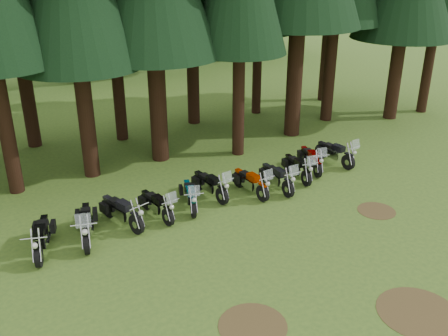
{
  "coord_description": "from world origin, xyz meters",
  "views": [
    {
      "loc": [
        -9.14,
        -10.08,
        8.83
      ],
      "look_at": [
        0.68,
        5.0,
        1.0
      ],
      "focal_mm": 40.0,
      "sensor_mm": 36.0,
      "label": 1
    }
  ],
  "objects_px": {
    "motorcycle_6": "(251,183)",
    "motorcycle_9": "(311,160)",
    "motorcycle_7": "(277,178)",
    "motorcycle_3": "(157,206)",
    "motorcycle_5": "(210,186)",
    "motorcycle_0": "(42,238)",
    "motorcycle_1": "(86,225)",
    "motorcycle_2": "(122,212)",
    "motorcycle_8": "(297,168)",
    "motorcycle_10": "(335,153)",
    "motorcycle_4": "(190,196)"
  },
  "relations": [
    {
      "from": "motorcycle_5",
      "to": "motorcycle_6",
      "type": "relative_size",
      "value": 1.02
    },
    {
      "from": "motorcycle_0",
      "to": "motorcycle_7",
      "type": "xyz_separation_m",
      "value": [
        9.11,
        -0.51,
        0.0
      ]
    },
    {
      "from": "motorcycle_7",
      "to": "motorcycle_3",
      "type": "bearing_deg",
      "value": 179.22
    },
    {
      "from": "motorcycle_1",
      "to": "motorcycle_8",
      "type": "xyz_separation_m",
      "value": [
        9.06,
        -0.09,
        -0.05
      ]
    },
    {
      "from": "motorcycle_3",
      "to": "motorcycle_4",
      "type": "xyz_separation_m",
      "value": [
        1.36,
        -0.02,
        0.0
      ]
    },
    {
      "from": "motorcycle_0",
      "to": "motorcycle_8",
      "type": "relative_size",
      "value": 0.99
    },
    {
      "from": "motorcycle_6",
      "to": "motorcycle_2",
      "type": "bearing_deg",
      "value": 173.35
    },
    {
      "from": "motorcycle_6",
      "to": "motorcycle_5",
      "type": "bearing_deg",
      "value": 154.6
    },
    {
      "from": "motorcycle_5",
      "to": "motorcycle_7",
      "type": "height_order",
      "value": "motorcycle_7"
    },
    {
      "from": "motorcycle_6",
      "to": "motorcycle_9",
      "type": "bearing_deg",
      "value": 6.17
    },
    {
      "from": "motorcycle_7",
      "to": "motorcycle_10",
      "type": "distance_m",
      "value": 3.89
    },
    {
      "from": "motorcycle_1",
      "to": "motorcycle_8",
      "type": "relative_size",
      "value": 1.09
    },
    {
      "from": "motorcycle_2",
      "to": "motorcycle_10",
      "type": "distance_m",
      "value": 10.17
    },
    {
      "from": "motorcycle_2",
      "to": "motorcycle_6",
      "type": "distance_m",
      "value": 5.22
    },
    {
      "from": "motorcycle_6",
      "to": "motorcycle_8",
      "type": "height_order",
      "value": "motorcycle_8"
    },
    {
      "from": "motorcycle_6",
      "to": "motorcycle_9",
      "type": "relative_size",
      "value": 1.0
    },
    {
      "from": "motorcycle_0",
      "to": "motorcycle_7",
      "type": "bearing_deg",
      "value": 18.81
    },
    {
      "from": "motorcycle_1",
      "to": "motorcycle_9",
      "type": "relative_size",
      "value": 1.1
    },
    {
      "from": "motorcycle_3",
      "to": "motorcycle_6",
      "type": "xyz_separation_m",
      "value": [
        3.93,
        -0.31,
        0.01
      ]
    },
    {
      "from": "motorcycle_7",
      "to": "motorcycle_1",
      "type": "bearing_deg",
      "value": -177.89
    },
    {
      "from": "motorcycle_5",
      "to": "motorcycle_8",
      "type": "height_order",
      "value": "motorcycle_5"
    },
    {
      "from": "motorcycle_1",
      "to": "motorcycle_9",
      "type": "xyz_separation_m",
      "value": [
        10.14,
        0.28,
        -0.05
      ]
    },
    {
      "from": "motorcycle_3",
      "to": "motorcycle_9",
      "type": "bearing_deg",
      "value": -3.7
    },
    {
      "from": "motorcycle_7",
      "to": "motorcycle_9",
      "type": "distance_m",
      "value": 2.56
    },
    {
      "from": "motorcycle_9",
      "to": "motorcycle_10",
      "type": "bearing_deg",
      "value": 17.47
    },
    {
      "from": "motorcycle_4",
      "to": "motorcycle_10",
      "type": "bearing_deg",
      "value": 21.64
    },
    {
      "from": "motorcycle_1",
      "to": "motorcycle_6",
      "type": "xyz_separation_m",
      "value": [
        6.55,
        -0.2,
        -0.05
      ]
    },
    {
      "from": "motorcycle_6",
      "to": "motorcycle_3",
      "type": "bearing_deg",
      "value": 174.02
    },
    {
      "from": "motorcycle_8",
      "to": "motorcycle_10",
      "type": "xyz_separation_m",
      "value": [
        2.46,
        0.3,
        0.02
      ]
    },
    {
      "from": "motorcycle_0",
      "to": "motorcycle_3",
      "type": "distance_m",
      "value": 4.05
    },
    {
      "from": "motorcycle_3",
      "to": "motorcycle_10",
      "type": "distance_m",
      "value": 8.9
    },
    {
      "from": "motorcycle_5",
      "to": "motorcycle_9",
      "type": "relative_size",
      "value": 1.02
    },
    {
      "from": "motorcycle_5",
      "to": "motorcycle_6",
      "type": "distance_m",
      "value": 1.6
    },
    {
      "from": "motorcycle_1",
      "to": "motorcycle_2",
      "type": "distance_m",
      "value": 1.38
    },
    {
      "from": "motorcycle_6",
      "to": "motorcycle_7",
      "type": "xyz_separation_m",
      "value": [
        1.14,
        -0.23,
        0.01
      ]
    },
    {
      "from": "motorcycle_3",
      "to": "motorcycle_7",
      "type": "height_order",
      "value": "motorcycle_7"
    },
    {
      "from": "motorcycle_0",
      "to": "motorcycle_5",
      "type": "distance_m",
      "value": 6.53
    },
    {
      "from": "motorcycle_1",
      "to": "motorcycle_8",
      "type": "bearing_deg",
      "value": 18.69
    },
    {
      "from": "motorcycle_0",
      "to": "motorcycle_5",
      "type": "xyz_separation_m",
      "value": [
        6.51,
        0.38,
        -0.01
      ]
    },
    {
      "from": "motorcycle_9",
      "to": "motorcycle_10",
      "type": "relative_size",
      "value": 0.96
    },
    {
      "from": "motorcycle_1",
      "to": "motorcycle_4",
      "type": "relative_size",
      "value": 1.15
    },
    {
      "from": "motorcycle_4",
      "to": "motorcycle_3",
      "type": "bearing_deg",
      "value": -160.21
    },
    {
      "from": "motorcycle_1",
      "to": "motorcycle_10",
      "type": "bearing_deg",
      "value": 20.3
    },
    {
      "from": "motorcycle_3",
      "to": "motorcycle_6",
      "type": "bearing_deg",
      "value": -9.53
    },
    {
      "from": "motorcycle_0",
      "to": "motorcycle_4",
      "type": "height_order",
      "value": "motorcycle_4"
    },
    {
      "from": "motorcycle_0",
      "to": "motorcycle_1",
      "type": "bearing_deg",
      "value": 19.31
    },
    {
      "from": "motorcycle_0",
      "to": "motorcycle_5",
      "type": "bearing_deg",
      "value": 25.32
    },
    {
      "from": "motorcycle_3",
      "to": "motorcycle_10",
      "type": "xyz_separation_m",
      "value": [
        8.9,
        0.11,
        0.03
      ]
    },
    {
      "from": "motorcycle_3",
      "to": "motorcycle_5",
      "type": "height_order",
      "value": "motorcycle_5"
    },
    {
      "from": "motorcycle_6",
      "to": "motorcycle_9",
      "type": "height_order",
      "value": "motorcycle_9"
    }
  ]
}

